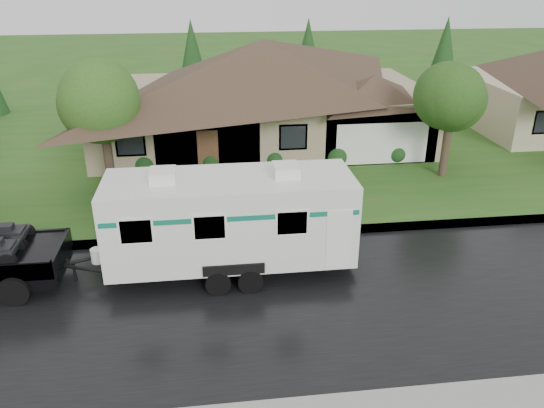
{
  "coord_description": "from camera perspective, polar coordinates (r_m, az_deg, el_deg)",
  "views": [
    {
      "loc": [
        -1.17,
        -15.44,
        9.36
      ],
      "look_at": [
        0.99,
        2.0,
        1.43
      ],
      "focal_mm": 35.0,
      "sensor_mm": 36.0,
      "label": 1
    }
  ],
  "objects": [
    {
      "name": "lawn",
      "position": [
        31.84,
        -4.7,
        7.24
      ],
      "size": [
        140.0,
        26.0,
        0.15
      ],
      "primitive_type": "cube",
      "color": "#27541A",
      "rests_on": "ground"
    },
    {
      "name": "tree_right_green",
      "position": [
        25.75,
        18.87,
        10.79
      ],
      "size": [
        3.28,
        3.28,
        5.43
      ],
      "color": "#382B1E",
      "rests_on": "lawn"
    },
    {
      "name": "tree_left_green",
      "position": [
        23.85,
        -17.91,
        10.46
      ],
      "size": [
        3.47,
        3.47,
        5.74
      ],
      "color": "#382B1E",
      "rests_on": "lawn"
    },
    {
      "name": "road",
      "position": [
        16.41,
        -1.75,
        -10.48
      ],
      "size": [
        140.0,
        8.0,
        0.01
      ],
      "primitive_type": "cube",
      "color": "black",
      "rests_on": "ground"
    },
    {
      "name": "shrub_row",
      "position": [
        26.42,
        0.22,
        5.03
      ],
      "size": [
        13.6,
        1.0,
        1.0
      ],
      "color": "#143814",
      "rests_on": "lawn"
    },
    {
      "name": "house_main",
      "position": [
        30.04,
        -0.33,
        13.2
      ],
      "size": [
        19.44,
        10.8,
        6.9
      ],
      "color": "gray",
      "rests_on": "lawn"
    },
    {
      "name": "travel_trailer",
      "position": [
        17.03,
        -4.49,
        -1.53
      ],
      "size": [
        8.26,
        2.9,
        3.7
      ],
      "color": "silver",
      "rests_on": "ground"
    },
    {
      "name": "curb",
      "position": [
        20.01,
        -2.92,
        -3.4
      ],
      "size": [
        140.0,
        0.5,
        0.15
      ],
      "primitive_type": "cube",
      "color": "gray",
      "rests_on": "ground"
    },
    {
      "name": "ground",
      "position": [
        18.09,
        -2.36,
        -6.9
      ],
      "size": [
        140.0,
        140.0,
        0.0
      ],
      "primitive_type": "plane",
      "color": "#27541A",
      "rests_on": "ground"
    }
  ]
}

